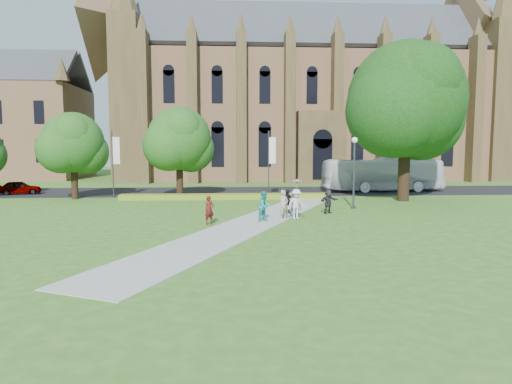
{
  "coord_description": "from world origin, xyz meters",
  "views": [
    {
      "loc": [
        -1.7,
        -26.29,
        4.51
      ],
      "look_at": [
        0.11,
        3.1,
        1.6
      ],
      "focal_mm": 32.0,
      "sensor_mm": 36.0,
      "label": 1
    }
  ],
  "objects": [
    {
      "name": "flower_hedge",
      "position": [
        -2.0,
        13.2,
        0.23
      ],
      "size": [
        18.0,
        1.4,
        0.45
      ],
      "primitive_type": "cube",
      "color": "#ADA622",
      "rests_on": "ground"
    },
    {
      "name": "cathedral",
      "position": [
        10.0,
        39.73,
        12.98
      ],
      "size": [
        52.6,
        18.25,
        28.0
      ],
      "color": "brown",
      "rests_on": "ground"
    },
    {
      "name": "streetlamp",
      "position": [
        7.5,
        6.5,
        3.3
      ],
      "size": [
        0.44,
        0.44,
        5.24
      ],
      "color": "#38383D",
      "rests_on": "ground"
    },
    {
      "name": "pedestrian_0",
      "position": [
        -2.8,
        0.04,
        0.87
      ],
      "size": [
        0.72,
        0.66,
        1.65
      ],
      "primitive_type": "imported",
      "rotation": [
        0.0,
        0.0,
        0.57
      ],
      "color": "#531513",
      "rests_on": "footpath"
    },
    {
      "name": "ground",
      "position": [
        0.0,
        0.0,
        0.0
      ],
      "size": [
        160.0,
        160.0,
        0.0
      ],
      "primitive_type": "plane",
      "color": "#32631D",
      "rests_on": "ground"
    },
    {
      "name": "pedestrian_3",
      "position": [
        2.28,
        4.09,
        0.84
      ],
      "size": [
        1.02,
        0.7,
        1.61
      ],
      "primitive_type": "imported",
      "rotation": [
        0.0,
        0.0,
        0.37
      ],
      "color": "black",
      "rests_on": "footpath"
    },
    {
      "name": "building_west",
      "position": [
        -34.0,
        42.0,
        9.21
      ],
      "size": [
        22.0,
        14.0,
        18.3
      ],
      "color": "brown",
      "rests_on": "ground"
    },
    {
      "name": "footpath",
      "position": [
        0.0,
        1.0,
        0.02
      ],
      "size": [
        15.58,
        28.54,
        0.04
      ],
      "primitive_type": "cube",
      "rotation": [
        0.0,
        0.0,
        -0.44
      ],
      "color": "#B2B2A8",
      "rests_on": "ground"
    },
    {
      "name": "car_0",
      "position": [
        -21.6,
        18.28,
        0.67
      ],
      "size": [
        4.07,
        2.57,
        1.29
      ],
      "primitive_type": "imported",
      "rotation": [
        0.0,
        0.0,
        1.87
      ],
      "color": "gray",
      "rests_on": "road"
    },
    {
      "name": "pedestrian_4",
      "position": [
        2.58,
        2.72,
        0.89
      ],
      "size": [
        1.0,
        0.91,
        1.71
      ],
      "primitive_type": "imported",
      "rotation": [
        0.0,
        0.0,
        0.59
      ],
      "color": "slate",
      "rests_on": "footpath"
    },
    {
      "name": "large_tree",
      "position": [
        13.0,
        11.0,
        8.37
      ],
      "size": [
        9.6,
        9.6,
        13.2
      ],
      "color": "#332114",
      "rests_on": "ground"
    },
    {
      "name": "pedestrian_6",
      "position": [
        1.73,
        1.43,
        0.96
      ],
      "size": [
        0.8,
        0.77,
        1.84
      ],
      "primitive_type": "imported",
      "rotation": [
        0.0,
        0.0,
        0.68
      ],
      "color": "#ADA090",
      "rests_on": "footpath"
    },
    {
      "name": "pedestrian_1",
      "position": [
        0.49,
        0.92,
        0.95
      ],
      "size": [
        1.12,
        1.11,
        1.82
      ],
      "primitive_type": "imported",
      "rotation": [
        0.0,
        0.0,
        0.74
      ],
      "color": "teal",
      "rests_on": "footpath"
    },
    {
      "name": "street_tree_1",
      "position": [
        -6.0,
        14.5,
        5.22
      ],
      "size": [
        5.6,
        5.6,
        8.05
      ],
      "color": "#332114",
      "rests_on": "ground"
    },
    {
      "name": "pedestrian_5",
      "position": [
        5.06,
        4.0,
        0.87
      ],
      "size": [
        1.57,
        1.22,
        1.66
      ],
      "primitive_type": "imported",
      "rotation": [
        0.0,
        0.0,
        0.54
      ],
      "color": "#2A2831",
      "rests_on": "footpath"
    },
    {
      "name": "pedestrian_2",
      "position": [
        2.53,
        1.64,
        0.98
      ],
      "size": [
        1.36,
        1.03,
        1.87
      ],
      "primitive_type": "imported",
      "rotation": [
        0.0,
        0.0,
        0.31
      ],
      "color": "silver",
      "rests_on": "footpath"
    },
    {
      "name": "tour_coach",
      "position": [
        14.0,
        19.14,
        1.72
      ],
      "size": [
        12.42,
        3.92,
        3.4
      ],
      "primitive_type": "imported",
      "rotation": [
        0.0,
        0.0,
        1.66
      ],
      "color": "white",
      "rests_on": "road"
    },
    {
      "name": "parasol",
      "position": [
        2.76,
        2.82,
        2.06
      ],
      "size": [
        0.9,
        0.9,
        0.61
      ],
      "primitive_type": "imported",
      "rotation": [
        0.0,
        0.0,
        0.37
      ],
      "color": "tan",
      "rests_on": "pedestrian_4"
    },
    {
      "name": "banner_pole_0",
      "position": [
        2.11,
        15.2,
        3.39
      ],
      "size": [
        0.7,
        0.1,
        6.0
      ],
      "color": "#38383D",
      "rests_on": "ground"
    },
    {
      "name": "street_tree_0",
      "position": [
        -15.0,
        14.0,
        4.87
      ],
      "size": [
        5.2,
        5.2,
        7.5
      ],
      "color": "#332114",
      "rests_on": "ground"
    },
    {
      "name": "road",
      "position": [
        0.0,
        20.0,
        0.01
      ],
      "size": [
        160.0,
        10.0,
        0.02
      ],
      "primitive_type": "cube",
      "color": "black",
      "rests_on": "ground"
    },
    {
      "name": "banner_pole_1",
      "position": [
        -11.89,
        15.2,
        3.39
      ],
      "size": [
        0.7,
        0.1,
        6.0
      ],
      "color": "#38383D",
      "rests_on": "ground"
    }
  ]
}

